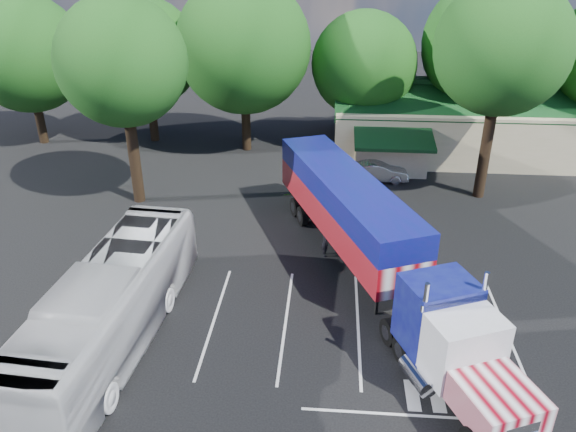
# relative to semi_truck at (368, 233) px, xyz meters

# --- Properties ---
(ground) EXTENTS (120.00, 120.00, 0.00)m
(ground) POSITION_rel_semi_truck_xyz_m (-3.64, 2.12, -2.57)
(ground) COLOR black
(ground) RESTS_ON ground
(event_hall) EXTENTS (24.20, 14.12, 5.55)m
(event_hall) POSITION_rel_semi_truck_xyz_m (10.10, 19.93, -0.36)
(event_hall) COLOR beige
(event_hall) RESTS_ON ground
(tree_row_a) EXTENTS (9.00, 9.00, 11.68)m
(tree_row_a) POSITION_rel_semi_truck_xyz_m (-25.64, 18.62, 4.59)
(tree_row_a) COLOR black
(tree_row_a) RESTS_ON ground
(tree_row_b) EXTENTS (8.40, 8.40, 11.35)m
(tree_row_b) POSITION_rel_semi_truck_xyz_m (-16.64, 19.92, 4.56)
(tree_row_b) COLOR black
(tree_row_b) RESTS_ON ground
(tree_row_c) EXTENTS (10.00, 10.00, 13.05)m
(tree_row_c) POSITION_rel_semi_truck_xyz_m (-8.64, 18.32, 5.47)
(tree_row_c) COLOR black
(tree_row_c) RESTS_ON ground
(tree_row_d) EXTENTS (8.00, 8.00, 10.60)m
(tree_row_d) POSITION_rel_semi_truck_xyz_m (0.36, 19.62, 4.01)
(tree_row_d) COLOR black
(tree_row_d) RESTS_ON ground
(tree_row_e) EXTENTS (9.60, 9.60, 12.90)m
(tree_row_e) POSITION_rel_semi_truck_xyz_m (9.36, 20.12, 5.52)
(tree_row_e) COLOR black
(tree_row_e) RESTS_ON ground
(tree_near_left) EXTENTS (7.60, 7.60, 12.65)m
(tree_near_left) POSITION_rel_semi_truck_xyz_m (-14.14, 8.12, 6.24)
(tree_near_left) COLOR black
(tree_near_left) RESTS_ON ground
(tree_near_right) EXTENTS (8.00, 8.00, 13.50)m
(tree_near_right) POSITION_rel_semi_truck_xyz_m (7.86, 10.62, 6.89)
(tree_near_right) COLOR black
(tree_near_right) RESTS_ON ground
(semi_truck) EXTENTS (10.58, 21.07, 4.54)m
(semi_truck) POSITION_rel_semi_truck_xyz_m (0.00, 0.00, 0.00)
(semi_truck) COLOR black
(semi_truck) RESTS_ON ground
(woman) EXTENTS (0.53, 0.67, 1.60)m
(woman) POSITION_rel_semi_truck_xyz_m (-2.04, 2.12, -1.77)
(woman) COLOR black
(woman) RESTS_ON ground
(bicycle) EXTENTS (0.54, 1.52, 0.80)m
(bicycle) POSITION_rel_semi_truck_xyz_m (1.86, 4.32, -2.17)
(bicycle) COLOR black
(bicycle) RESTS_ON ground
(tour_bus) EXTENTS (4.11, 13.51, 3.71)m
(tour_bus) POSITION_rel_semi_truck_xyz_m (-10.64, -5.88, -0.71)
(tour_bus) COLOR silver
(tour_bus) RESTS_ON ground
(silver_sedan) EXTENTS (4.25, 1.67, 1.38)m
(silver_sedan) POSITION_rel_semi_truck_xyz_m (1.36, 12.62, -1.88)
(silver_sedan) COLOR #ADB0B5
(silver_sedan) RESTS_ON ground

